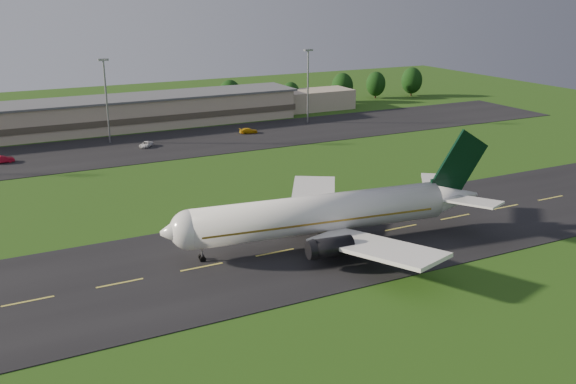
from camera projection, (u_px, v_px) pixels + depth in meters
name	position (u px, v px, depth m)	size (l,w,h in m)	color
ground	(202.00, 268.00, 86.46)	(360.00, 360.00, 0.00)	#254812
taxiway	(202.00, 267.00, 86.45)	(220.00, 30.00, 0.10)	black
apron	(96.00, 152.00, 147.62)	(260.00, 30.00, 0.10)	black
airliner	(325.00, 214.00, 93.21)	(51.19, 41.87, 15.57)	white
terminal	(101.00, 115.00, 169.75)	(145.00, 16.00, 8.40)	tan
light_mast_centre	(106.00, 91.00, 152.75)	(2.40, 1.20, 20.35)	gray
light_mast_east	(308.00, 77.00, 176.55)	(2.40, 1.20, 20.35)	gray
tree_line	(203.00, 97.00, 191.74)	(200.04, 8.98, 9.97)	black
service_vehicle_b	(3.00, 159.00, 138.22)	(1.61, 4.60, 1.52)	#A10A1F
service_vehicle_c	(146.00, 144.00, 152.30)	(2.06, 4.47, 1.24)	white
service_vehicle_d	(249.00, 131.00, 166.60)	(1.92, 4.73, 1.37)	#DEA40D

